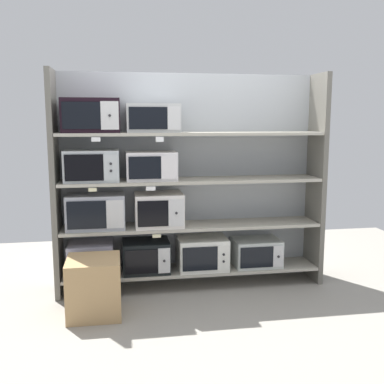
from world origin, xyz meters
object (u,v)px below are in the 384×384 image
at_px(microwave_1, 146,256).
at_px(microwave_7, 151,166).
at_px(microwave_5, 159,210).
at_px(microwave_3, 256,252).
at_px(microwave_2, 202,253).
at_px(shipping_carton, 94,287).
at_px(microwave_9, 153,118).
at_px(microwave_0, 91,258).
at_px(microwave_4, 96,211).
at_px(microwave_8, 91,116).
at_px(microwave_6, 92,166).

bearing_deg(microwave_1, microwave_7, 0.04).
distance_m(microwave_5, microwave_7, 0.44).
distance_m(microwave_3, microwave_7, 1.42).
bearing_deg(microwave_2, microwave_1, -179.99).
bearing_deg(microwave_7, microwave_1, -179.96).
bearing_deg(microwave_2, shipping_carton, -152.60).
bearing_deg(microwave_5, microwave_9, -179.99).
xyz_separation_m(microwave_3, shipping_carton, (-1.63, -0.55, -0.07)).
bearing_deg(microwave_3, microwave_7, 180.00).
xyz_separation_m(microwave_2, microwave_5, (-0.44, -0.00, 0.46)).
height_order(microwave_0, microwave_5, microwave_5).
bearing_deg(microwave_7, shipping_carton, -135.27).
bearing_deg(microwave_2, microwave_9, -180.00).
distance_m(microwave_2, microwave_3, 0.58).
relative_size(microwave_3, microwave_9, 0.95).
distance_m(microwave_2, microwave_4, 1.15).
bearing_deg(shipping_carton, microwave_8, 90.34).
xyz_separation_m(microwave_5, microwave_7, (-0.07, -0.00, 0.43)).
bearing_deg(microwave_3, microwave_9, 180.00).
distance_m(microwave_0, microwave_4, 0.47).
bearing_deg(shipping_carton, microwave_6, 91.29).
bearing_deg(microwave_8, microwave_9, 0.00).
bearing_deg(microwave_4, microwave_6, -179.53).
distance_m(microwave_0, microwave_7, 1.08).
bearing_deg(microwave_7, microwave_5, 0.01).
distance_m(microwave_3, microwave_4, 1.70).
distance_m(microwave_7, microwave_9, 0.46).
height_order(microwave_2, microwave_8, microwave_8).
relative_size(microwave_0, shipping_carton, 0.86).
height_order(microwave_1, microwave_7, microwave_7).
bearing_deg(microwave_5, microwave_1, -179.98).
height_order(microwave_1, microwave_9, microwave_9).
distance_m(microwave_6, shipping_carton, 1.14).
relative_size(microwave_0, microwave_6, 0.85).
distance_m(microwave_9, shipping_carton, 1.65).
relative_size(microwave_0, microwave_7, 0.89).
distance_m(microwave_2, shipping_carton, 1.19).
relative_size(microwave_3, microwave_5, 1.02).
height_order(microwave_2, shipping_carton, shipping_carton).
relative_size(microwave_3, microwave_4, 0.86).
xyz_separation_m(microwave_1, microwave_3, (1.15, -0.00, -0.02)).
height_order(microwave_6, microwave_7, microwave_6).
height_order(microwave_6, shipping_carton, microwave_6).
height_order(microwave_2, microwave_9, microwave_9).
height_order(microwave_5, microwave_6, microwave_6).
xyz_separation_m(microwave_0, microwave_8, (0.05, -0.00, 1.38)).
height_order(microwave_4, microwave_5, microwave_4).
bearing_deg(microwave_7, microwave_3, -0.00).
xyz_separation_m(microwave_2, microwave_7, (-0.50, -0.00, 0.90)).
bearing_deg(microwave_4, microwave_3, 0.00).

